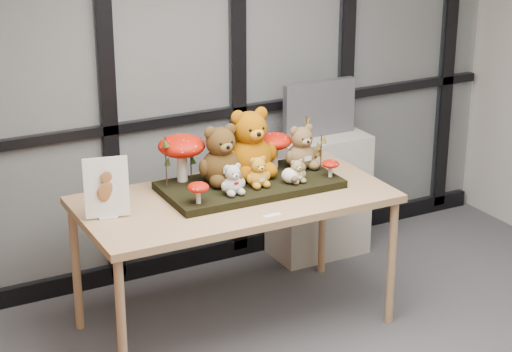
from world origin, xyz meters
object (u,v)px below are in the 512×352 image
mushroom_back_left (182,156)px  mushroom_front_right (330,168)px  display_table (234,206)px  bear_pooh_yellow (249,139)px  mushroom_back_right (274,149)px  monitor (319,109)px  cabinet (319,195)px  plush_cream_hedgehog (290,175)px  diorama_tray (250,185)px  bear_small_yellow (258,170)px  sign_holder (107,190)px  bear_tan_back (301,144)px  bear_white_bow (233,177)px  bear_beige_small (297,170)px  bear_brown_medium (220,151)px  mushroom_front_left (198,192)px

mushroom_back_left → mushroom_front_right: (0.79, -0.35, -0.10)m
display_table → bear_pooh_yellow: 0.42m
mushroom_back_right → monitor: (0.61, 0.46, 0.05)m
mushroom_back_right → mushroom_front_right: 0.37m
mushroom_back_left → cabinet: 1.39m
bear_pooh_yellow → monitor: bear_pooh_yellow is taller
plush_cream_hedgehog → cabinet: size_ratio=0.11×
diorama_tray → monitor: bearing=36.7°
bear_small_yellow → monitor: monitor is taller
sign_holder → plush_cream_hedgehog: bearing=8.0°
cabinet → bear_tan_back: bearing=-131.3°
plush_cream_hedgehog → monitor: 1.00m
bear_tan_back → bear_white_bow: bear_tan_back is taller
display_table → bear_pooh_yellow: size_ratio=4.01×
bear_beige_small → cabinet: (0.62, 0.73, -0.52)m
display_table → bear_pooh_yellow: bear_pooh_yellow is taller
bear_white_bow → bear_pooh_yellow: bearing=46.4°
bear_beige_small → mushroom_front_right: (0.22, -0.02, -0.02)m
bear_tan_back → sign_holder: same height
bear_tan_back → bear_small_yellow: 0.41m
bear_pooh_yellow → mushroom_back_right: (0.19, 0.05, -0.11)m
display_table → mushroom_back_left: 0.42m
display_table → bear_brown_medium: 0.33m
display_table → diorama_tray: bearing=26.6°
bear_pooh_yellow → mushroom_back_right: size_ratio=1.89×
diorama_tray → sign_holder: (-0.88, -0.03, 0.14)m
bear_white_bow → mushroom_front_right: 0.63m
bear_beige_small → plush_cream_hedgehog: bear_beige_small is taller
display_table → bear_brown_medium: bearing=97.9°
bear_small_yellow → mushroom_front_right: bear_small_yellow is taller
mushroom_front_left → sign_holder: bearing=163.4°
mushroom_back_left → sign_holder: mushroom_back_left is taller
bear_pooh_yellow → sign_holder: 0.95m
bear_white_bow → display_table: bearing=58.1°
bear_pooh_yellow → monitor: bearing=33.5°
bear_white_bow → mushroom_front_left: size_ratio=1.46×
plush_cream_hedgehog → mushroom_back_left: mushroom_back_left is taller
diorama_tray → mushroom_back_right: bearing=32.3°
diorama_tray → bear_tan_back: (0.38, 0.06, 0.17)m
bear_small_yellow → mushroom_front_left: size_ratio=1.47×
bear_tan_back → sign_holder: (-1.26, -0.09, -0.03)m
bear_pooh_yellow → cabinet: size_ratio=0.52×
bear_tan_back → bear_brown_medium: bearing=179.8°
bear_pooh_yellow → bear_brown_medium: (-0.20, -0.03, -0.03)m
mushroom_back_right → monitor: monitor is taller
mushroom_front_left → bear_tan_back: bearing=16.5°
bear_beige_small → plush_cream_hedgehog: size_ratio=1.58×
bear_brown_medium → bear_white_bow: bearing=-96.4°
cabinet → sign_holder: bearing=-160.1°
bear_pooh_yellow → bear_beige_small: bearing=-52.4°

